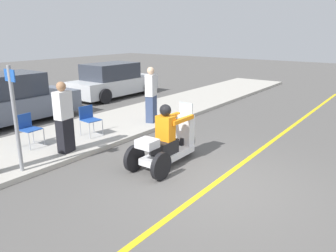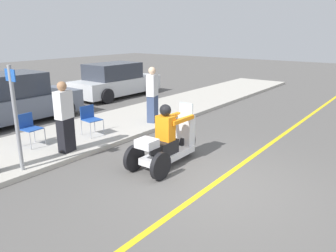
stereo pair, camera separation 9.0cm
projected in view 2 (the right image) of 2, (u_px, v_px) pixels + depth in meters
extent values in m
plane|color=#565451|center=(213.00, 185.00, 6.50)|extent=(60.00, 60.00, 0.00)
cube|color=gold|center=(220.00, 180.00, 6.75)|extent=(24.00, 0.12, 0.01)
cube|color=#B2ADA3|center=(69.00, 138.00, 9.17)|extent=(28.00, 2.80, 0.12)
cylinder|color=black|center=(187.00, 143.00, 8.06)|extent=(0.59, 0.10, 0.59)
cylinder|color=black|center=(161.00, 166.00, 6.68)|extent=(0.59, 0.10, 0.59)
cylinder|color=black|center=(134.00, 158.00, 7.11)|extent=(0.59, 0.10, 0.59)
cube|color=silver|center=(168.00, 155.00, 7.47)|extent=(1.45, 0.52, 0.15)
cube|color=black|center=(164.00, 147.00, 7.30)|extent=(0.58, 0.41, 0.31)
cube|color=silver|center=(185.00, 132.00, 7.90)|extent=(0.24, 0.41, 0.87)
cube|color=silver|center=(186.00, 109.00, 7.75)|extent=(0.03, 0.37, 0.30)
cube|color=silver|center=(147.00, 143.00, 6.79)|extent=(0.36, 0.41, 0.18)
cube|color=orange|center=(165.00, 128.00, 7.22)|extent=(0.26, 0.38, 0.55)
sphere|color=black|center=(165.00, 110.00, 7.10)|extent=(0.26, 0.26, 0.26)
cube|color=#515156|center=(173.00, 146.00, 7.37)|extent=(0.14, 0.14, 0.31)
cube|color=#515156|center=(165.00, 144.00, 7.51)|extent=(0.14, 0.14, 0.31)
cube|color=orange|center=(183.00, 120.00, 7.36)|extent=(0.79, 0.09, 0.09)
cube|color=orange|center=(169.00, 117.00, 7.60)|extent=(0.79, 0.09, 0.09)
cube|color=#38476B|center=(153.00, 109.00, 10.52)|extent=(0.44, 0.36, 0.86)
cube|color=silver|center=(152.00, 85.00, 10.30)|extent=(0.48, 0.37, 0.68)
sphere|color=beige|center=(152.00, 71.00, 10.18)|extent=(0.23, 0.23, 0.23)
cube|color=black|center=(66.00, 135.00, 7.90)|extent=(0.40, 0.31, 0.83)
cube|color=silver|center=(63.00, 105.00, 7.70)|extent=(0.44, 0.31, 0.66)
sphere|color=#9E704C|center=(62.00, 86.00, 7.58)|extent=(0.23, 0.23, 0.23)
cylinder|color=#A5A8AD|center=(90.00, 131.00, 8.90)|extent=(0.02, 0.02, 0.44)
cylinder|color=#A5A8AD|center=(104.00, 128.00, 9.21)|extent=(0.02, 0.02, 0.44)
cylinder|color=#A5A8AD|center=(81.00, 128.00, 9.19)|extent=(0.02, 0.02, 0.44)
cylinder|color=#A5A8AD|center=(95.00, 125.00, 9.50)|extent=(0.02, 0.02, 0.44)
cube|color=#1E479E|center=(92.00, 120.00, 9.14)|extent=(0.48, 0.48, 0.02)
cube|color=#1E479E|center=(87.00, 112.00, 9.23)|extent=(0.44, 0.07, 0.38)
cylinder|color=#A5A8AD|center=(30.00, 141.00, 8.05)|extent=(0.02, 0.02, 0.44)
cylinder|color=#A5A8AD|center=(45.00, 137.00, 8.41)|extent=(0.02, 0.02, 0.44)
cylinder|color=#A5A8AD|center=(19.00, 138.00, 8.28)|extent=(0.02, 0.02, 0.44)
cylinder|color=#A5A8AD|center=(34.00, 134.00, 8.64)|extent=(0.02, 0.02, 0.44)
cube|color=#1E479E|center=(31.00, 129.00, 8.28)|extent=(0.48, 0.48, 0.02)
cube|color=#1E479E|center=(25.00, 121.00, 8.34)|extent=(0.44, 0.07, 0.38)
cube|color=slate|center=(12.00, 107.00, 10.85)|extent=(4.50, 1.76, 0.73)
cube|color=#2D333D|center=(2.00, 86.00, 10.47)|extent=(2.47, 1.58, 0.74)
cylinder|color=black|center=(66.00, 109.00, 11.51)|extent=(0.64, 0.22, 0.64)
cylinder|color=black|center=(38.00, 103.00, 12.54)|extent=(0.64, 0.22, 0.64)
cube|color=silver|center=(117.00, 85.00, 15.35)|extent=(4.38, 1.71, 0.68)
cube|color=#2D333D|center=(113.00, 71.00, 14.99)|extent=(2.41, 1.54, 0.70)
cylinder|color=black|center=(151.00, 87.00, 15.99)|extent=(0.64, 0.22, 0.64)
cylinder|color=black|center=(125.00, 84.00, 16.99)|extent=(0.64, 0.22, 0.64)
cylinder|color=black|center=(107.00, 96.00, 13.81)|extent=(0.64, 0.22, 0.64)
cylinder|color=black|center=(81.00, 92.00, 14.81)|extent=(0.64, 0.22, 0.64)
cylinder|color=gray|center=(16.00, 120.00, 6.63)|extent=(0.08, 0.08, 2.20)
cube|color=#1E51AD|center=(10.00, 75.00, 6.38)|extent=(0.02, 0.36, 0.24)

